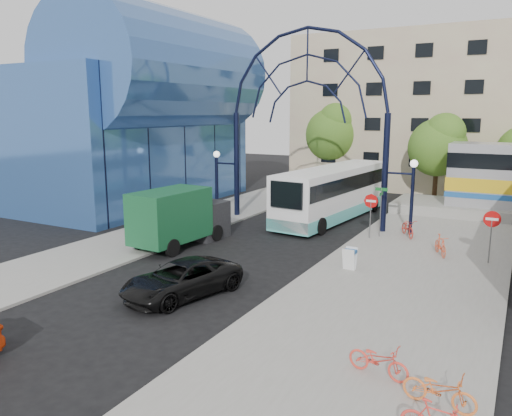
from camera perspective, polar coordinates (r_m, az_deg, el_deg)
The scene contains 19 objects.
ground at distance 20.42m, azimuth -10.25°, elevation -9.48°, with size 120.00×120.00×0.00m, color black.
sidewalk_east at distance 20.52m, azimuth 15.34°, elevation -9.43°, with size 8.00×56.00×0.12m, color gray.
plaza_west at distance 28.81m, azimuth -12.93°, elevation -3.41°, with size 5.00×50.00×0.12m, color gray.
gateway_arch at distance 31.32m, azimuth 5.83°, elevation 13.62°, with size 13.64×0.44×12.10m.
stop_sign at distance 28.28m, azimuth 12.99°, elevation 0.33°, with size 0.80×0.07×2.50m.
do_not_enter_sign at distance 25.38m, azimuth 25.33°, elevation -1.70°, with size 0.76×0.07×2.48m.
street_name_sign at distance 28.72m, azimuth 14.10°, elevation 0.72°, with size 0.70×0.70×2.80m.
sandwich_board at distance 22.71m, azimuth 10.68°, elevation -5.42°, with size 0.55×0.61×0.99m.
transit_hall at distance 40.53m, azimuth -14.34°, elevation 10.10°, with size 16.50×18.00×14.50m.
apartment_block at distance 50.83m, azimuth 17.28°, elevation 10.40°, with size 20.00×12.10×14.00m.
tree_north_a at distance 41.28m, azimuth 20.22°, elevation 6.87°, with size 4.48×4.48×7.00m.
tree_north_b at distance 47.57m, azimuth 8.90°, elevation 8.65°, with size 5.12×5.12×8.00m.
city_bus at distance 33.62m, azimuth 8.95°, elevation 1.81°, with size 3.97×12.74×3.44m.
green_truck at distance 26.90m, azimuth -8.61°, elevation -1.03°, with size 2.68×6.25×3.09m.
black_suv at distance 19.74m, azimuth -8.48°, elevation -8.04°, with size 2.27×4.93×1.37m, color black.
bike_near_a at distance 29.47m, azimuth 16.97°, elevation -2.17°, with size 0.66×1.90×1.00m, color red.
bike_near_b at distance 26.15m, azimuth 20.34°, elevation -4.01°, with size 0.48×1.69×1.02m, color #F85831.
bike_far_a at distance 13.34m, azimuth 20.23°, elevation -18.89°, with size 0.61×1.75×0.92m, color orange.
bike_far_c at distance 14.26m, azimuth 13.83°, elevation -16.51°, with size 0.59×1.70×0.90m, color #F74131.
Camera 1 is at (12.13, -14.84, 7.07)m, focal length 35.00 mm.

